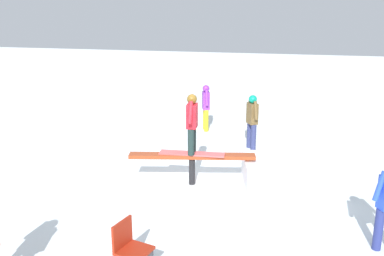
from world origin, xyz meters
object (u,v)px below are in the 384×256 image
main_rider_on_rail (192,125)px  folding_chair (131,253)px  bystander_purple (206,105)px  bystander_brown (252,119)px  rail_feature (192,158)px

main_rider_on_rail → folding_chair: (-0.03, 3.59, -0.95)m
main_rider_on_rail → bystander_purple: 4.49m
bystander_purple → bystander_brown: bystander_brown is taller
main_rider_on_rail → bystander_purple: size_ratio=0.99×
bystander_brown → folding_chair: bearing=-39.7°
rail_feature → bystander_brown: bystander_brown is taller
bystander_brown → bystander_purple: bearing=-164.6°
main_rider_on_rail → bystander_brown: (-0.98, -2.84, -0.50)m
main_rider_on_rail → folding_chair: main_rider_on_rail is taller
bystander_purple → folding_chair: (-0.71, 8.00, -0.41)m
rail_feature → bystander_purple: bearing=-94.0°
bystander_purple → bystander_brown: size_ratio=0.96×
main_rider_on_rail → bystander_brown: bearing=-114.4°
bystander_purple → rail_feature: bearing=-11.5°
rail_feature → bystander_purple: (0.68, -4.40, 0.22)m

